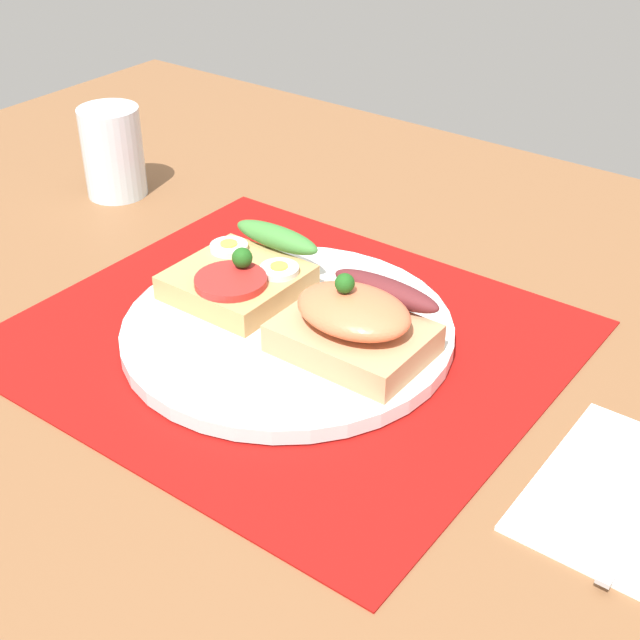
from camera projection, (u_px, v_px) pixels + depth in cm
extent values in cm
cube|color=brown|center=(288.00, 357.00, 67.79)|extent=(120.00, 90.00, 3.20)
cube|color=#9C0F0D|center=(288.00, 338.00, 66.84)|extent=(38.39, 34.28, 0.30)
cylinder|color=white|center=(288.00, 330.00, 66.45)|extent=(24.77, 24.77, 1.15)
cube|color=tan|center=(237.00, 282.00, 69.36)|extent=(9.27, 9.09, 1.97)
cylinder|color=red|center=(231.00, 281.00, 66.96)|extent=(5.50, 5.50, 0.60)
ellipsoid|color=#3F7F36|center=(277.00, 237.00, 71.68)|extent=(8.16, 2.20, 1.80)
sphere|color=#1E5919|center=(242.00, 258.00, 67.74)|extent=(1.60, 1.60, 1.60)
cylinder|color=white|center=(229.00, 247.00, 71.61)|extent=(3.06, 3.06, 0.50)
cylinder|color=yellow|center=(229.00, 244.00, 71.43)|extent=(1.38, 1.38, 0.16)
cylinder|color=white|center=(279.00, 270.00, 68.51)|extent=(3.06, 3.06, 0.50)
cylinder|color=yellow|center=(279.00, 266.00, 68.33)|extent=(1.38, 1.38, 0.16)
cube|color=tan|center=(351.00, 340.00, 62.44)|extent=(10.44, 7.77, 2.15)
ellipsoid|color=#F26E46|center=(350.00, 314.00, 61.05)|extent=(8.56, 6.22, 2.44)
ellipsoid|color=maroon|center=(386.00, 291.00, 64.26)|extent=(8.87, 2.20, 1.80)
sphere|color=#1E5919|center=(348.00, 281.00, 60.96)|extent=(1.40, 1.40, 1.40)
cube|color=white|center=(637.00, 498.00, 52.38)|extent=(11.38, 14.10, 0.60)
cube|color=#B7B7BC|center=(640.00, 521.00, 50.19)|extent=(0.80, 11.18, 0.32)
cylinder|color=silver|center=(113.00, 152.00, 86.61)|extent=(5.89, 5.89, 8.80)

